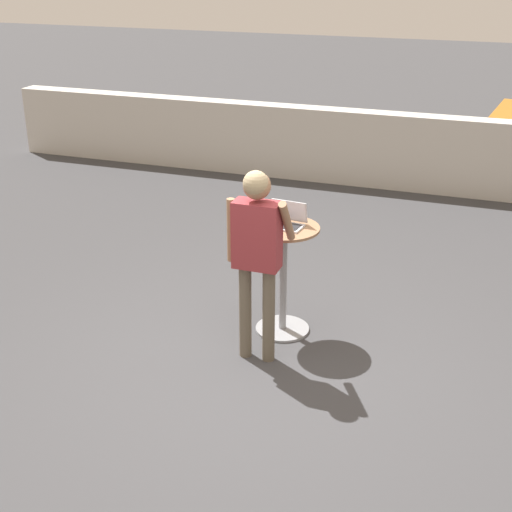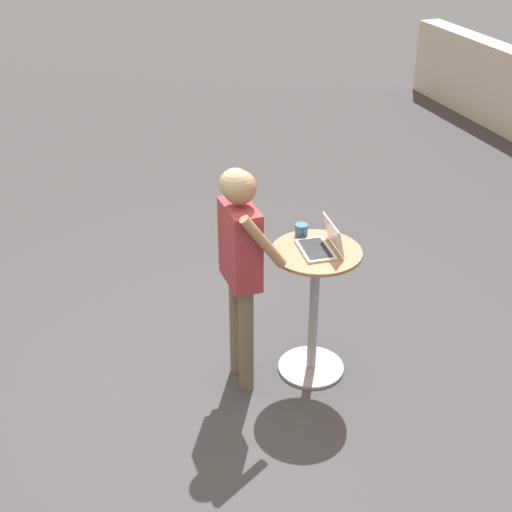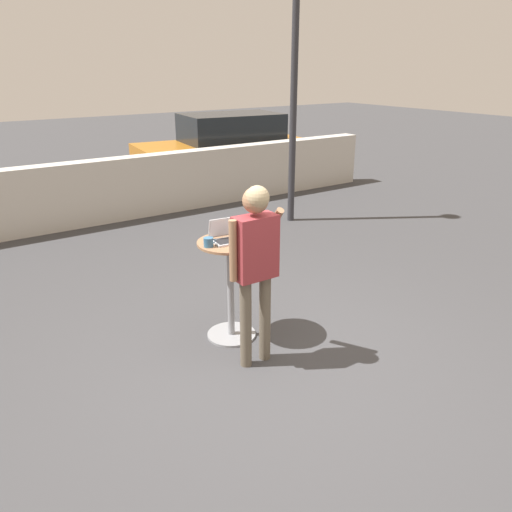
# 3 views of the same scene
# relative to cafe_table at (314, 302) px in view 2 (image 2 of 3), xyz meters

# --- Properties ---
(ground_plane) EXTENTS (50.00, 50.00, 0.00)m
(ground_plane) POSITION_rel_cafe_table_xyz_m (0.03, -0.75, -0.63)
(ground_plane) COLOR #3D3D3F
(cafe_table) EXTENTS (0.66, 0.66, 1.07)m
(cafe_table) POSITION_rel_cafe_table_xyz_m (0.00, 0.00, 0.00)
(cafe_table) COLOR gray
(cafe_table) RESTS_ON ground_plane
(laptop) EXTENTS (0.37, 0.30, 0.22)m
(laptop) POSITION_rel_cafe_table_xyz_m (0.00, 0.04, 0.49)
(laptop) COLOR #B7BABF
(laptop) RESTS_ON cafe_table
(coffee_mug) EXTENTS (0.13, 0.09, 0.09)m
(coffee_mug) POSITION_rel_cafe_table_xyz_m (-0.25, -0.01, 0.49)
(coffee_mug) COLOR #336084
(coffee_mug) RESTS_ON cafe_table
(standing_person) EXTENTS (0.54, 0.38, 1.76)m
(standing_person) POSITION_rel_cafe_table_xyz_m (-0.07, -0.55, 0.50)
(standing_person) COLOR brown
(standing_person) RESTS_ON ground_plane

